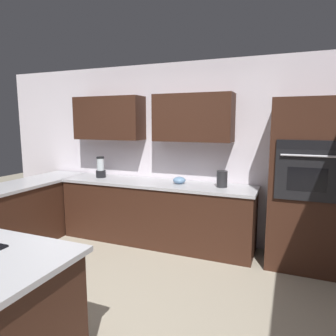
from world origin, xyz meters
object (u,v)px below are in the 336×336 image
object	(u,v)px
mixing_bowl	(179,180)
kettle	(222,179)
blender	(101,169)
wall_oven	(305,185)

from	to	relation	value
mixing_bowl	kettle	xyz separation A→B (m)	(-0.60, 0.00, 0.06)
blender	mixing_bowl	bearing A→B (deg)	-180.00
blender	wall_oven	bearing A→B (deg)	179.20
mixing_bowl	kettle	size ratio (longest dim) A/B	0.81
blender	kettle	xyz separation A→B (m)	(-1.90, -0.00, -0.03)
wall_oven	mixing_bowl	world-z (taller)	wall_oven
blender	kettle	bearing A→B (deg)	-180.00
wall_oven	blender	size ratio (longest dim) A/B	6.26
blender	mixing_bowl	size ratio (longest dim) A/B	1.83
mixing_bowl	blender	bearing A→B (deg)	0.00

